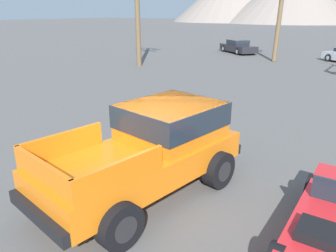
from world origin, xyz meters
The scene contains 3 objects.
ground_plane centered at (0.00, 0.00, 0.00)m, with size 320.00×320.00×0.00m, color #5B5956.
orange_pickup_truck centered at (-0.01, -0.11, 1.09)m, with size 2.93×5.20×1.93m.
parked_car_dark centered at (-9.16, 25.71, 0.64)m, with size 4.67×4.10×1.27m.
Camera 1 is at (4.12, -5.47, 3.91)m, focal length 35.00 mm.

